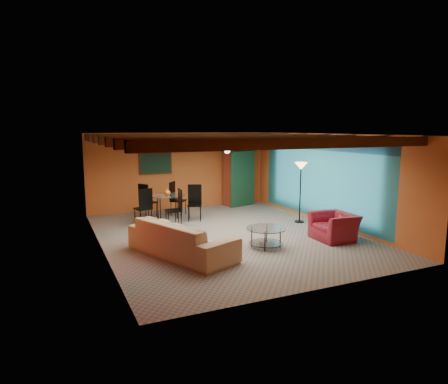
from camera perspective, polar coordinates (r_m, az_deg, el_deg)
name	(u,v)px	position (r m, az deg, el deg)	size (l,w,h in m)	color
room	(225,147)	(10.52, 0.20, 6.45)	(6.52, 8.01, 2.71)	gray
sofa	(182,238)	(9.09, -6.11, -6.59)	(2.73, 1.07, 0.80)	tan
armchair	(334,227)	(10.66, 15.54, -4.80)	(1.07, 0.94, 0.70)	maroon
coffee_table	(266,237)	(9.70, 6.04, -6.51)	(0.97, 0.97, 0.49)	silver
dining_table	(168,203)	(12.45, -8.11, -1.56)	(2.16, 2.16, 1.12)	white
armoire	(239,179)	(14.81, 2.22, 1.90)	(1.12, 0.55, 1.97)	maroon
floor_lamp	(300,192)	(12.27, 10.89, -0.06)	(0.37, 0.37, 1.85)	black
ceiling_fan	(227,147)	(10.42, 0.45, 6.42)	(1.50, 1.50, 0.44)	#472614
painting	(156,164)	(13.91, -9.80, 4.05)	(1.05, 0.03, 0.65)	black
potted_plant	(240,146)	(14.71, 2.25, 6.57)	(0.40, 0.35, 0.45)	#26661E
vase	(167,182)	(12.35, -8.18, 1.46)	(0.19, 0.19, 0.20)	orange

